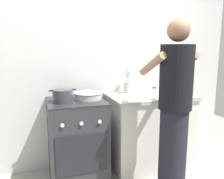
{
  "coord_description": "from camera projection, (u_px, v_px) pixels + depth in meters",
  "views": [
    {
      "loc": [
        -0.72,
        -2.21,
        1.44
      ],
      "look_at": [
        0.05,
        0.12,
        1.0
      ],
      "focal_mm": 36.15,
      "sensor_mm": 36.0,
      "label": 1
    }
  ],
  "objects": [
    {
      "name": "pot",
      "position": [
        63.0,
        96.0,
        2.31
      ],
      "size": [
        0.27,
        0.2,
        0.13
      ],
      "color": "#38383D",
      "rests_on": "stove_range"
    },
    {
      "name": "utensil_crock",
      "position": [
        128.0,
        86.0,
        2.79
      ],
      "size": [
        0.1,
        0.1,
        0.32
      ],
      "color": "silver",
      "rests_on": "countertop"
    },
    {
      "name": "oil_bottle",
      "position": [
        163.0,
        86.0,
        2.77
      ],
      "size": [
        0.06,
        0.06,
        0.23
      ],
      "color": "gold",
      "rests_on": "countertop"
    },
    {
      "name": "spice_bottle",
      "position": [
        154.0,
        91.0,
        2.74
      ],
      "size": [
        0.04,
        0.04,
        0.09
      ],
      "color": "silver",
      "rests_on": "countertop"
    },
    {
      "name": "mixing_bowl",
      "position": [
        88.0,
        95.0,
        2.47
      ],
      "size": [
        0.31,
        0.31,
        0.08
      ],
      "color": "#B7B7BC",
      "rests_on": "stove_range"
    },
    {
      "name": "stove_range",
      "position": [
        77.0,
        140.0,
        2.49
      ],
      "size": [
        0.6,
        0.62,
        0.9
      ],
      "color": "#2D2D33",
      "rests_on": "ground"
    },
    {
      "name": "ground",
      "position": [
        111.0,
        179.0,
        2.54
      ],
      "size": [
        6.0,
        6.0,
        0.0
      ],
      "primitive_type": "plane",
      "color": "gray"
    },
    {
      "name": "back_wall",
      "position": [
        114.0,
        64.0,
        2.85
      ],
      "size": [
        3.2,
        0.1,
        2.5
      ],
      "color": "silver",
      "rests_on": "ground"
    },
    {
      "name": "person",
      "position": [
        174.0,
        113.0,
        2.08
      ],
      "size": [
        0.41,
        0.5,
        1.7
      ],
      "color": "black",
      "rests_on": "ground"
    },
    {
      "name": "countertop",
      "position": [
        150.0,
        131.0,
        2.77
      ],
      "size": [
        1.0,
        0.6,
        0.9
      ],
      "color": "silver",
      "rests_on": "ground"
    }
  ]
}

